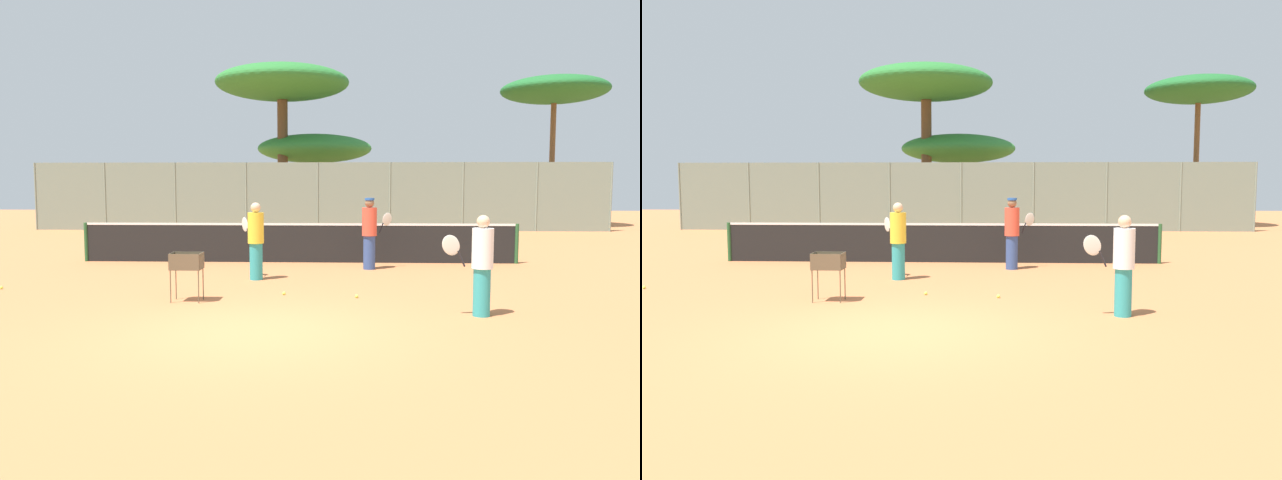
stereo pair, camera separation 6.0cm
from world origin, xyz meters
TOP-DOWN VIEW (x-y plane):
  - ground_plane at (0.00, 0.00)m, footprint 80.00×80.00m
  - tennis_net at (0.00, 7.96)m, footprint 11.83×0.10m
  - back_fence at (0.00, 19.21)m, footprint 26.01×0.08m
  - tree_0 at (-0.41, 24.62)m, footprint 6.06×6.06m
  - tree_1 at (11.43, 22.60)m, footprint 5.13×5.13m
  - tree_2 at (-1.94, 22.83)m, footprint 6.70×6.70m
  - player_white_outfit at (-0.71, 4.90)m, footprint 0.63×0.79m
  - player_red_cap at (3.50, 1.25)m, footprint 0.89×0.34m
  - player_yellow_shirt at (1.89, 6.71)m, footprint 0.82×0.61m
  - ball_cart at (-1.61, 2.30)m, footprint 0.56×0.41m
  - tennis_ball_0 at (-5.72, 3.42)m, footprint 0.07×0.07m
  - tennis_ball_1 at (1.51, 2.77)m, footprint 0.07×0.07m
  - tennis_ball_3 at (0.11, 3.02)m, footprint 0.07×0.07m

SIDE VIEW (x-z plane):
  - ground_plane at x=0.00m, z-range 0.00..0.00m
  - tennis_ball_0 at x=-5.72m, z-range 0.00..0.07m
  - tennis_ball_1 at x=1.51m, z-range 0.00..0.07m
  - tennis_ball_3 at x=0.11m, z-range 0.00..0.07m
  - tennis_net at x=0.00m, z-range 0.02..1.09m
  - ball_cart at x=-1.61m, z-range 0.22..1.11m
  - player_red_cap at x=3.50m, z-range 0.02..1.67m
  - player_white_outfit at x=-0.71m, z-range 0.02..1.75m
  - player_yellow_shirt at x=1.89m, z-range 0.03..1.82m
  - back_fence at x=0.00m, z-range 0.00..3.07m
  - tree_0 at x=-0.41m, z-range 1.58..6.30m
  - tree_1 at x=11.43m, z-range 2.97..10.29m
  - tree_2 at x=-1.94m, z-range 3.06..11.04m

